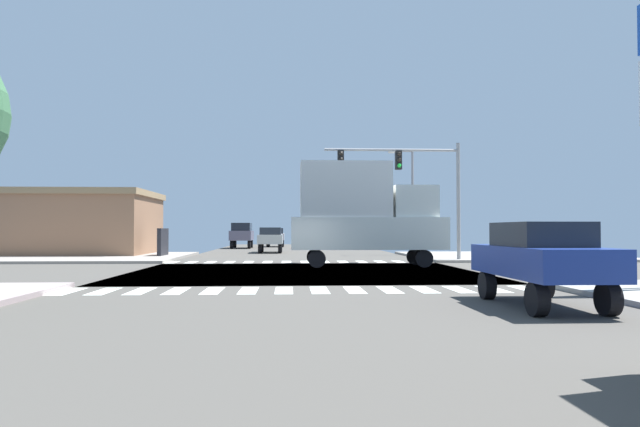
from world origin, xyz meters
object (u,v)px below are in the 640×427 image
sedan_queued_3 (541,256)px  suv_leading_1 (242,233)px  sedan_crossing_2 (271,238)px  sedan_farside_1 (275,236)px  box_truck_trailing_2 (363,212)px  bank_building (49,223)px  traffic_signal_mast (406,173)px  street_lamp (409,191)px

sedan_queued_3 → suv_leading_1: 43.00m
sedan_crossing_2 → suv_leading_1: (-3.00, 10.63, 0.28)m
sedan_farside_1 → sedan_queued_3: size_ratio=1.00×
sedan_crossing_2 → box_truck_trailing_2: 17.35m
sedan_farside_1 → box_truck_trailing_2: (4.86, -31.83, 1.45)m
bank_building → box_truck_trailing_2: bearing=-32.2°
traffic_signal_mast → sedan_crossing_2: size_ratio=1.70×
traffic_signal_mast → box_truck_trailing_2: traffic_signal_mast is taller
traffic_signal_mast → sedan_crossing_2: traffic_signal_mast is taller
traffic_signal_mast → sedan_queued_3: bearing=-91.9°
bank_building → sedan_queued_3: bank_building is taller
box_truck_trailing_2 → street_lamp: bearing=158.8°
bank_building → suv_leading_1: (11.48, 15.04, -0.74)m
street_lamp → sedan_crossing_2: bearing=154.3°
box_truck_trailing_2 → bank_building: bearing=-122.2°
traffic_signal_mast → bank_building: size_ratio=0.49×
suv_leading_1 → street_lamp: bearing=129.5°
sedan_queued_3 → sedan_farside_1: bearing=98.6°
box_truck_trailing_2 → suv_leading_1: bearing=-163.9°
street_lamp → sedan_queued_3: 26.93m
bank_building → sedan_crossing_2: (14.48, 4.41, -1.02)m
sedan_farside_1 → box_truck_trailing_2: box_truck_trailing_2 is taller
street_lamp → box_truck_trailing_2: 13.01m
sedan_queued_3 → box_truck_trailing_2: box_truck_trailing_2 is taller
sedan_crossing_2 → sedan_queued_3: bearing=102.7°
traffic_signal_mast → box_truck_trailing_2: (-2.74, -3.47, -2.17)m
bank_building → street_lamp: bearing=-0.4°
sedan_farside_1 → sedan_crossing_2: size_ratio=1.00×
bank_building → sedan_farside_1: bearing=53.6°
box_truck_trailing_2 → traffic_signal_mast: bearing=141.7°
sedan_crossing_2 → sedan_queued_3: 31.96m
box_truck_trailing_2 → sedan_farside_1: bearing=-171.3°
sedan_crossing_2 → suv_leading_1: bearing=-74.2°
street_lamp → box_truck_trailing_2: bearing=-111.2°
street_lamp → sedan_farside_1: size_ratio=1.67×
sedan_crossing_2 → box_truck_trailing_2: size_ratio=0.60×
bank_building → sedan_crossing_2: bank_building is taller
bank_building → suv_leading_1: bank_building is taller
suv_leading_1 → box_truck_trailing_2: size_ratio=0.64×
traffic_signal_mast → sedan_crossing_2: bearing=120.1°
sedan_queued_3 → box_truck_trailing_2: bearing=98.3°
traffic_signal_mast → sedan_queued_3: (-0.60, -18.06, -3.62)m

